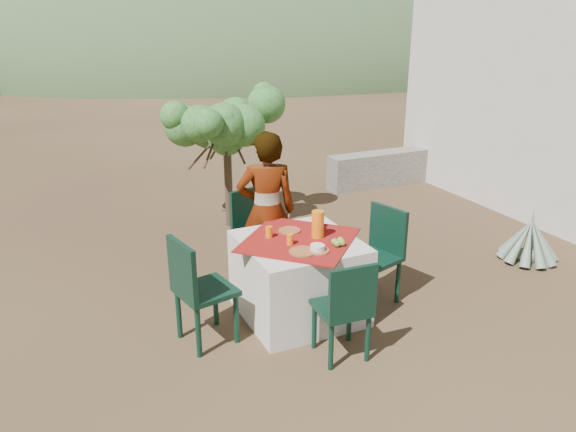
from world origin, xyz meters
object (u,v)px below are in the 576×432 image
object	(u,v)px
juice_pitcher	(318,224)
shrub_tree	(229,130)
chair_right	(379,250)
agave	(529,241)
chair_near	(346,307)
chair_left	(197,287)
person	(267,211)
chair_far	(254,228)
table	(299,277)

from	to	relation	value
juice_pitcher	shrub_tree	bearing A→B (deg)	88.77
chair_right	agave	size ratio (longest dim) A/B	1.33
chair_near	shrub_tree	world-z (taller)	shrub_tree
chair_right	juice_pitcher	size ratio (longest dim) A/B	3.79
chair_left	juice_pitcher	world-z (taller)	juice_pitcher
shrub_tree	juice_pitcher	size ratio (longest dim) A/B	6.45
chair_right	agave	bearing A→B (deg)	75.08
chair_right	person	distance (m)	1.18
chair_near	agave	xyz separation A→B (m)	(2.89, 0.80, -0.25)
chair_far	agave	distance (m)	3.14
chair_far	chair_left	xyz separation A→B (m)	(-0.96, -1.12, 0.02)
chair_far	chair_right	size ratio (longest dim) A/B	0.98
chair_near	juice_pitcher	distance (m)	0.91
person	juice_pitcher	world-z (taller)	person
table	chair_near	size ratio (longest dim) A/B	1.48
table	juice_pitcher	distance (m)	0.54
chair_far	chair_right	distance (m)	1.40
table	shrub_tree	xyz separation A→B (m)	(0.23, 2.52, 0.89)
chair_near	chair_left	size ratio (longest dim) A/B	0.91
chair_left	agave	xyz separation A→B (m)	(3.90, 0.07, -0.30)
chair_right	chair_far	bearing A→B (deg)	-157.77
chair_far	chair_near	xyz separation A→B (m)	(0.05, -1.85, -0.03)
table	chair_near	xyz separation A→B (m)	(0.02, -0.82, 0.11)
table	juice_pitcher	bearing A→B (deg)	-6.54
juice_pitcher	chair_left	bearing A→B (deg)	-176.68
chair_far	agave	world-z (taller)	chair_far
juice_pitcher	agave	bearing A→B (deg)	0.03
juice_pitcher	chair_far	bearing A→B (deg)	101.38
chair_right	chair_left	bearing A→B (deg)	-105.41
person	agave	xyz separation A→B (m)	(2.94, -0.70, -0.58)
chair_near	person	size ratio (longest dim) A/B	0.54
chair_near	agave	bearing A→B (deg)	-160.89
chair_right	juice_pitcher	bearing A→B (deg)	-109.98
table	person	size ratio (longest dim) A/B	0.80
table	chair_far	world-z (taller)	chair_far
chair_near	agave	size ratio (longest dim) A/B	1.24
chair_near	chair_left	bearing A→B (deg)	-32.36
table	chair_left	distance (m)	1.01
chair_left	shrub_tree	distance (m)	2.98
table	chair_far	xyz separation A→B (m)	(-0.03, 1.03, 0.13)
chair_far	chair_near	distance (m)	1.85
table	person	world-z (taller)	person
chair_left	person	size ratio (longest dim) A/B	0.60
chair_near	person	bearing A→B (deg)	-84.51
chair_near	shrub_tree	bearing A→B (deg)	-90.07
chair_far	agave	bearing A→B (deg)	-36.90
agave	shrub_tree	bearing A→B (deg)	136.47
chair_near	chair_right	distance (m)	1.11
table	juice_pitcher	size ratio (longest dim) A/B	5.23
chair_far	shrub_tree	bearing A→B (deg)	62.62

